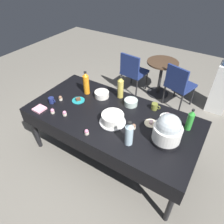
{
  "coord_description": "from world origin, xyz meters",
  "views": [
    {
      "loc": [
        1.06,
        -1.66,
        2.41
      ],
      "look_at": [
        0.0,
        0.0,
        0.8
      ],
      "focal_mm": 32.54,
      "sensor_mm": 36.0,
      "label": 1
    }
  ],
  "objects_px": {
    "frosted_layer_cake": "(113,118)",
    "maroon_chair_left": "(133,70)",
    "glass_salad_bowl": "(131,102)",
    "cupcake_cocoa": "(60,98)",
    "soda_bottle_lime_soda": "(190,120)",
    "cupcake_mint": "(87,132)",
    "round_cafe_table": "(161,72)",
    "cupcake_berry": "(134,126)",
    "soda_bottle_ginger_ale": "(120,88)",
    "maroon_chair_right": "(179,84)",
    "soda_bottle_orange_juice": "(86,83)",
    "ceramic_snack_bowl": "(102,94)",
    "soda_bottle_water": "(129,134)",
    "dessert_plate_cream": "(151,123)",
    "coffee_mug_navy": "(52,100)",
    "coffee_mug_olive": "(155,106)",
    "dessert_plate_teal": "(78,100)",
    "dessert_plate_white": "(167,117)",
    "cupcake_lemon": "(52,111)",
    "cupcake_rose": "(65,113)",
    "slow_cooker": "(168,130)",
    "potluck_table": "(112,119)"
  },
  "relations": [
    {
      "from": "cupcake_lemon",
      "to": "ceramic_snack_bowl",
      "type": "bearing_deg",
      "value": 63.33
    },
    {
      "from": "cupcake_lemon",
      "to": "soda_bottle_lime_soda",
      "type": "xyz_separation_m",
      "value": [
        1.54,
        0.64,
        0.1
      ]
    },
    {
      "from": "maroon_chair_left",
      "to": "glass_salad_bowl",
      "type": "bearing_deg",
      "value": -63.8
    },
    {
      "from": "ceramic_snack_bowl",
      "to": "cupcake_rose",
      "type": "bearing_deg",
      "value": -105.2
    },
    {
      "from": "potluck_table",
      "to": "soda_bottle_water",
      "type": "xyz_separation_m",
      "value": [
        0.4,
        -0.3,
        0.2
      ]
    },
    {
      "from": "cupcake_mint",
      "to": "round_cafe_table",
      "type": "xyz_separation_m",
      "value": [
        0.01,
        2.31,
        -0.28
      ]
    },
    {
      "from": "dessert_plate_white",
      "to": "dessert_plate_cream",
      "type": "height_order",
      "value": "dessert_plate_white"
    },
    {
      "from": "frosted_layer_cake",
      "to": "maroon_chair_left",
      "type": "xyz_separation_m",
      "value": [
        -0.64,
        1.76,
        -0.32
      ]
    },
    {
      "from": "cupcake_cocoa",
      "to": "soda_bottle_water",
      "type": "relative_size",
      "value": 0.22
    },
    {
      "from": "coffee_mug_olive",
      "to": "cupcake_lemon",
      "type": "bearing_deg",
      "value": -144.04
    },
    {
      "from": "cupcake_lemon",
      "to": "round_cafe_table",
      "type": "bearing_deg",
      "value": 74.75
    },
    {
      "from": "maroon_chair_left",
      "to": "maroon_chair_right",
      "type": "relative_size",
      "value": 1.0
    },
    {
      "from": "soda_bottle_water",
      "to": "round_cafe_table",
      "type": "xyz_separation_m",
      "value": [
        -0.45,
        2.18,
        -0.39
      ]
    },
    {
      "from": "soda_bottle_lime_soda",
      "to": "round_cafe_table",
      "type": "bearing_deg",
      "value": 120.06
    },
    {
      "from": "ceramic_snack_bowl",
      "to": "soda_bottle_water",
      "type": "bearing_deg",
      "value": -37.39
    },
    {
      "from": "cupcake_rose",
      "to": "cupcake_mint",
      "type": "height_order",
      "value": "same"
    },
    {
      "from": "dessert_plate_white",
      "to": "soda_bottle_ginger_ale",
      "type": "relative_size",
      "value": 0.57
    },
    {
      "from": "cupcake_berry",
      "to": "dessert_plate_teal",
      "type": "bearing_deg",
      "value": 174.87
    },
    {
      "from": "ceramic_snack_bowl",
      "to": "soda_bottle_orange_juice",
      "type": "xyz_separation_m",
      "value": [
        -0.24,
        -0.04,
        0.12
      ]
    },
    {
      "from": "dessert_plate_white",
      "to": "cupcake_lemon",
      "type": "relative_size",
      "value": 2.77
    },
    {
      "from": "frosted_layer_cake",
      "to": "cupcake_berry",
      "type": "bearing_deg",
      "value": 8.43
    },
    {
      "from": "slow_cooker",
      "to": "dessert_plate_cream",
      "type": "relative_size",
      "value": 2.24
    },
    {
      "from": "soda_bottle_ginger_ale",
      "to": "soda_bottle_orange_juice",
      "type": "distance_m",
      "value": 0.49
    },
    {
      "from": "frosted_layer_cake",
      "to": "soda_bottle_lime_soda",
      "type": "distance_m",
      "value": 0.89
    },
    {
      "from": "cupcake_berry",
      "to": "soda_bottle_ginger_ale",
      "type": "relative_size",
      "value": 0.2
    },
    {
      "from": "slow_cooker",
      "to": "soda_bottle_ginger_ale",
      "type": "bearing_deg",
      "value": 151.52
    },
    {
      "from": "dessert_plate_white",
      "to": "soda_bottle_water",
      "type": "bearing_deg",
      "value": -108.06
    },
    {
      "from": "maroon_chair_left",
      "to": "coffee_mug_navy",
      "type": "bearing_deg",
      "value": -98.39
    },
    {
      "from": "dessert_plate_cream",
      "to": "cupcake_lemon",
      "type": "relative_size",
      "value": 2.36
    },
    {
      "from": "maroon_chair_right",
      "to": "dessert_plate_teal",
      "type": "bearing_deg",
      "value": -119.77
    },
    {
      "from": "cupcake_cocoa",
      "to": "soda_bottle_lime_soda",
      "type": "xyz_separation_m",
      "value": [
        1.66,
        0.38,
        0.1
      ]
    },
    {
      "from": "cupcake_mint",
      "to": "soda_bottle_lime_soda",
      "type": "distance_m",
      "value": 1.18
    },
    {
      "from": "cupcake_rose",
      "to": "soda_bottle_orange_juice",
      "type": "height_order",
      "value": "soda_bottle_orange_juice"
    },
    {
      "from": "maroon_chair_right",
      "to": "glass_salad_bowl",
      "type": "bearing_deg",
      "value": -101.9
    },
    {
      "from": "dessert_plate_white",
      "to": "cupcake_lemon",
      "type": "xyz_separation_m",
      "value": [
        -1.27,
        -0.7,
        0.02
      ]
    },
    {
      "from": "dessert_plate_cream",
      "to": "coffee_mug_navy",
      "type": "distance_m",
      "value": 1.36
    },
    {
      "from": "cupcake_rose",
      "to": "soda_bottle_water",
      "type": "xyz_separation_m",
      "value": [
        0.91,
        0.02,
        0.11
      ]
    },
    {
      "from": "glass_salad_bowl",
      "to": "soda_bottle_lime_soda",
      "type": "height_order",
      "value": "soda_bottle_lime_soda"
    },
    {
      "from": "cupcake_berry",
      "to": "coffee_mug_navy",
      "type": "distance_m",
      "value": 1.19
    },
    {
      "from": "soda_bottle_orange_juice",
      "to": "glass_salad_bowl",
      "type": "bearing_deg",
      "value": 7.66
    },
    {
      "from": "cupcake_rose",
      "to": "coffee_mug_navy",
      "type": "xyz_separation_m",
      "value": [
        -0.33,
        0.11,
        0.01
      ]
    },
    {
      "from": "slow_cooker",
      "to": "coffee_mug_navy",
      "type": "xyz_separation_m",
      "value": [
        -1.56,
        -0.16,
        -0.12
      ]
    },
    {
      "from": "frosted_layer_cake",
      "to": "dessert_plate_cream",
      "type": "xyz_separation_m",
      "value": [
        0.4,
        0.23,
        -0.05
      ]
    },
    {
      "from": "cupcake_mint",
      "to": "cupcake_cocoa",
      "type": "distance_m",
      "value": 0.79
    },
    {
      "from": "round_cafe_table",
      "to": "frosted_layer_cake",
      "type": "bearing_deg",
      "value": -86.3
    },
    {
      "from": "dessert_plate_cream",
      "to": "soda_bottle_orange_juice",
      "type": "distance_m",
      "value": 1.08
    },
    {
      "from": "ceramic_snack_bowl",
      "to": "soda_bottle_lime_soda",
      "type": "height_order",
      "value": "soda_bottle_lime_soda"
    },
    {
      "from": "frosted_layer_cake",
      "to": "cupcake_cocoa",
      "type": "height_order",
      "value": "frosted_layer_cake"
    },
    {
      "from": "coffee_mug_navy",
      "to": "coffee_mug_olive",
      "type": "distance_m",
      "value": 1.38
    },
    {
      "from": "soda_bottle_ginger_ale",
      "to": "maroon_chair_right",
      "type": "bearing_deg",
      "value": 68.34
    }
  ]
}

